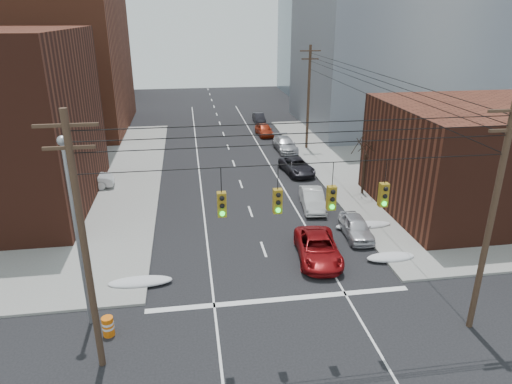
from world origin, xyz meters
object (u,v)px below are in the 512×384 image
object	(u,v)px
parked_car_e	(264,130)
lot_car_a	(84,179)
parked_car_c	(297,166)
construction_barrel	(108,326)
parked_car_f	(259,118)
parked_car_d	(285,144)
lot_car_c	(0,204)
red_pickup	(318,248)
parked_car_b	(313,199)
parked_car_a	(356,227)
lot_car_b	(56,176)
lot_car_d	(15,185)

from	to	relation	value
parked_car_e	lot_car_a	world-z (taller)	lot_car_a
parked_car_c	construction_barrel	world-z (taller)	parked_car_c
parked_car_f	parked_car_c	bearing A→B (deg)	-90.48
parked_car_d	lot_car_c	bearing A→B (deg)	-153.77
red_pickup	parked_car_e	size ratio (longest dim) A/B	1.25
parked_car_b	lot_car_a	distance (m)	19.21
parked_car_c	lot_car_c	bearing A→B (deg)	-173.38
lot_car_a	construction_barrel	bearing A→B (deg)	-170.77
red_pickup	construction_barrel	world-z (taller)	red_pickup
parked_car_a	lot_car_c	size ratio (longest dim) A/B	0.80
parked_car_c	parked_car_f	distance (m)	21.54
parked_car_a	parked_car_e	distance (m)	27.71
parked_car_e	lot_car_a	xyz separation A→B (m)	(-18.08, -15.92, 0.21)
red_pickup	parked_car_c	distance (m)	15.99
lot_car_a	lot_car_b	size ratio (longest dim) A/B	0.91
parked_car_d	lot_car_b	size ratio (longest dim) A/B	0.94
lot_car_c	lot_car_d	bearing A→B (deg)	-8.43
lot_car_b	lot_car_d	size ratio (longest dim) A/B	1.34
red_pickup	lot_car_c	distance (m)	23.54
parked_car_a	lot_car_d	distance (m)	27.71
parked_car_c	parked_car_f	world-z (taller)	parked_car_c
parked_car_e	lot_car_d	distance (m)	28.52
parked_car_a	lot_car_a	distance (m)	22.86
construction_barrel	red_pickup	bearing A→B (deg)	25.07
lot_car_a	parked_car_b	bearing A→B (deg)	-114.58
red_pickup	parked_car_b	bearing A→B (deg)	83.54
parked_car_a	parked_car_b	distance (m)	5.31
parked_car_b	lot_car_d	xyz separation A→B (m)	(-23.53, 6.61, 0.08)
parked_car_d	lot_car_a	size ratio (longest dim) A/B	1.04
construction_barrel	parked_car_b	bearing A→B (deg)	44.33
parked_car_f	lot_car_a	world-z (taller)	lot_car_a
lot_car_c	parked_car_b	bearing A→B (deg)	-109.14
parked_car_b	red_pickup	bearing A→B (deg)	-96.24
lot_car_c	lot_car_b	bearing A→B (deg)	-35.79
parked_car_e	parked_car_d	bearing A→B (deg)	-84.85
lot_car_b	construction_barrel	xyz separation A→B (m)	(7.40, -21.20, -0.39)
parked_car_e	construction_barrel	distance (m)	38.03
parked_car_a	parked_car_d	distance (m)	20.80
parked_car_e	lot_car_a	size ratio (longest dim) A/B	0.89
parked_car_e	parked_car_b	bearing A→B (deg)	-94.40
red_pickup	lot_car_b	world-z (taller)	lot_car_b
red_pickup	parked_car_b	world-z (taller)	parked_car_b
parked_car_d	construction_barrel	bearing A→B (deg)	-119.58
parked_car_c	parked_car_a	bearing A→B (deg)	-93.72
parked_car_c	lot_car_b	xyz separation A→B (m)	(-21.44, -0.00, 0.20)
parked_car_c	parked_car_f	xyz separation A→B (m)	(-0.18, 21.54, -0.06)
parked_car_b	parked_car_d	size ratio (longest dim) A/B	0.90
construction_barrel	parked_car_d	bearing A→B (deg)	63.20
parked_car_d	lot_car_a	world-z (taller)	lot_car_a
lot_car_a	parked_car_f	bearing A→B (deg)	-43.03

